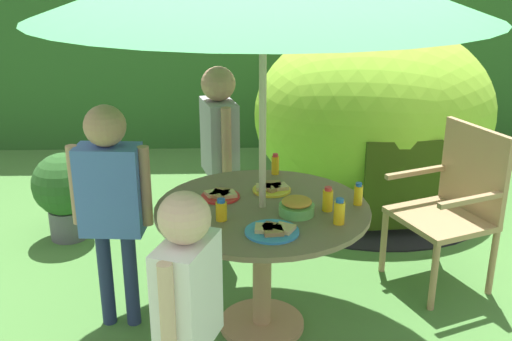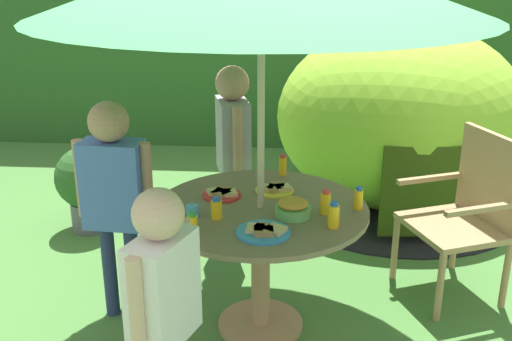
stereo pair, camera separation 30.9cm
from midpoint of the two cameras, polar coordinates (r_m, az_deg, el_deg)
ground_plane at (r=3.44m, az=-2.10°, el=-14.66°), size 10.00×10.00×0.02m
hedge_backdrop at (r=6.46m, az=-2.14°, el=11.48°), size 9.00×0.70×1.98m
garden_table at (r=3.15m, az=-2.23°, el=-6.23°), size 1.11×1.11×0.72m
wooden_chair at (r=3.77m, az=16.11°, el=-2.68°), size 0.64×0.66×0.98m
dome_tent at (r=4.88m, az=9.32°, el=5.22°), size 2.09×2.09×1.46m
potted_plant at (r=4.49m, az=-19.55°, el=-1.79°), size 0.45×0.45×0.63m
child_in_grey_shirt at (r=3.89m, az=-5.76°, el=3.05°), size 0.26×0.42×1.28m
child_in_blue_shirt at (r=3.21m, az=-16.31°, el=-1.87°), size 0.42×0.21×1.24m
child_in_white_shirt at (r=2.34m, az=-10.34°, el=-11.60°), size 0.26×0.37×1.15m
snack_bowl at (r=2.98m, az=0.92°, el=-3.49°), size 0.18×0.18×0.09m
plate_mid_left at (r=3.20m, az=-6.13°, el=-2.38°), size 0.21×0.21×0.03m
plate_near_right at (r=3.28m, az=-1.17°, el=-1.73°), size 0.21×0.21×0.03m
plate_near_left at (r=2.80m, az=-1.59°, el=-5.77°), size 0.25×0.25×0.03m
juice_bottle_far_left at (r=2.93m, az=-6.34°, el=-3.83°), size 0.06×0.06×0.11m
juice_bottle_far_right at (r=3.02m, az=3.91°, el=-2.82°), size 0.05×0.05×0.13m
juice_bottle_center_front at (r=3.51m, az=-0.68°, el=0.52°), size 0.04×0.04×0.13m
juice_bottle_center_back at (r=2.88m, az=4.86°, el=-4.00°), size 0.05×0.05×0.13m
juice_bottle_mid_right at (r=3.11m, az=6.87°, el=-2.32°), size 0.05×0.05×0.12m
juice_bottle_front_edge at (r=2.79m, az=-8.43°, el=-5.31°), size 0.05×0.05×0.10m
cup_near at (r=2.96m, az=-8.64°, el=-4.13°), size 0.06×0.06×0.06m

